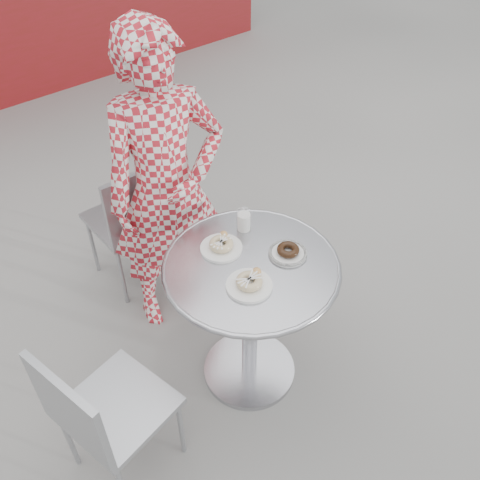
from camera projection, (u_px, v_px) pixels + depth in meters
ground at (260, 373)px, 2.75m from camera, size 60.00×60.00×0.00m
bistro_table at (251, 295)px, 2.37m from camera, size 0.76×0.76×0.77m
chair_far at (133, 242)px, 3.11m from camera, size 0.40×0.40×0.84m
chair_left at (122, 430)px, 2.25m from camera, size 0.47×0.46×0.82m
seated_person at (167, 191)px, 2.56m from camera, size 0.67×0.53×1.63m
plate_far at (221, 245)px, 2.31m from camera, size 0.18×0.18×0.05m
plate_near at (250, 283)px, 2.14m from camera, size 0.19×0.19×0.05m
plate_checker at (288, 252)px, 2.28m from camera, size 0.17×0.17×0.04m
milk_cup at (244, 221)px, 2.39m from camera, size 0.06×0.06×0.10m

